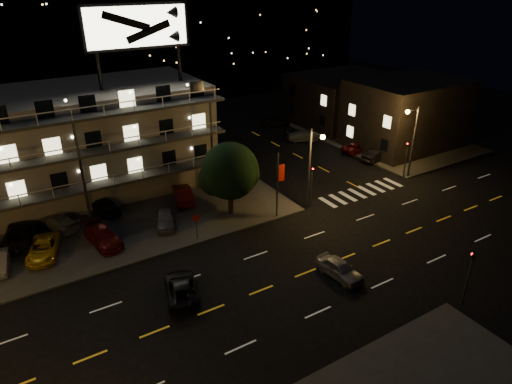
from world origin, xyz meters
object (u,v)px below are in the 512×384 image
tree (229,173)px  lot_car_7 (58,222)px  lot_car_2 (43,249)px  side_car_0 (377,155)px  lot_car_4 (165,218)px  road_car_east (340,269)px  road_car_west (181,288)px

tree → lot_car_7: tree is taller
lot_car_2 → side_car_0: bearing=20.5°
lot_car_4 → lot_car_7: bearing=172.0°
road_car_east → lot_car_2: bearing=137.2°
lot_car_4 → road_car_east: lot_car_4 is taller
lot_car_7 → road_car_east: lot_car_7 is taller
side_car_0 → road_car_east: 24.68m
lot_car_7 → road_car_east: 24.60m
tree → lot_car_4: bearing=170.0°
road_car_east → road_car_west: road_car_east is taller
side_car_0 → road_car_east: side_car_0 is taller
tree → road_car_west: tree is taller
tree → road_car_west: bearing=-135.1°
lot_car_4 → lot_car_7: lot_car_4 is taller
lot_car_2 → road_car_west: bearing=-35.2°
side_car_0 → road_car_west: size_ratio=0.95×
lot_car_7 → side_car_0: size_ratio=1.00×
lot_car_2 → road_car_east: (18.36, -14.30, -0.11)m
lot_car_2 → lot_car_7: (1.81, 3.91, -0.00)m
road_car_west → side_car_0: bearing=-142.9°
road_car_west → lot_car_4: bearing=-88.7°
lot_car_2 → tree: bearing=13.6°
lot_car_4 → road_car_east: (8.27, -13.86, -0.17)m
lot_car_4 → road_car_west: lot_car_4 is taller
tree → lot_car_4: 7.00m
tree → side_car_0: bearing=6.7°
lot_car_4 → side_car_0: 27.62m
road_car_east → road_car_west: size_ratio=0.86×
side_car_0 → lot_car_2: bearing=84.4°
lot_car_4 → tree: bearing=9.7°
side_car_0 → road_car_west: bearing=103.2°
road_car_east → lot_car_4: bearing=116.0°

